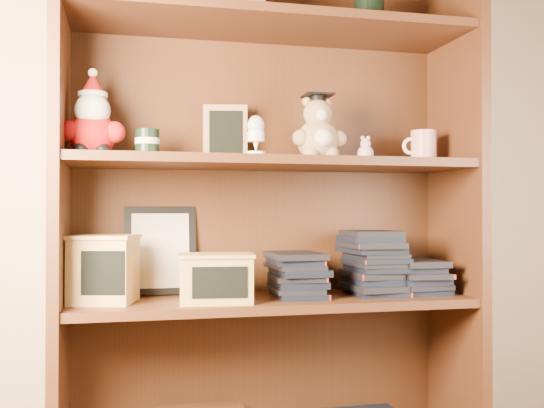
% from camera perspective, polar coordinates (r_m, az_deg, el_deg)
% --- Properties ---
extents(bookcase, '(1.20, 0.35, 1.60)m').
position_cam_1_polar(bookcase, '(1.88, -0.43, -1.27)').
color(bookcase, '#4B2815').
rests_on(bookcase, ground).
extents(shelf_lower, '(1.14, 0.33, 0.02)m').
position_cam_1_polar(shelf_lower, '(1.85, 0.00, -8.77)').
color(shelf_lower, '#4B2815').
rests_on(shelf_lower, ground).
extents(shelf_upper, '(1.14, 0.33, 0.02)m').
position_cam_1_polar(shelf_upper, '(1.84, 0.00, 3.66)').
color(shelf_upper, '#4B2815').
rests_on(shelf_upper, ground).
extents(santa_plush, '(0.17, 0.13, 0.25)m').
position_cam_1_polar(santa_plush, '(1.80, -15.78, 7.05)').
color(santa_plush, '#A50F0F').
rests_on(santa_plush, shelf_upper).
extents(teachers_tin, '(0.07, 0.07, 0.08)m').
position_cam_1_polar(teachers_tin, '(1.80, -11.11, 5.41)').
color(teachers_tin, black).
rests_on(teachers_tin, shelf_upper).
extents(chalkboard_plaque, '(0.13, 0.08, 0.17)m').
position_cam_1_polar(chalkboard_plaque, '(1.94, -4.21, 6.27)').
color(chalkboard_plaque, '#9E7547').
rests_on(chalkboard_plaque, shelf_upper).
extents(egg_cup, '(0.05, 0.05, 0.11)m').
position_cam_1_polar(egg_cup, '(1.76, -1.45, 6.26)').
color(egg_cup, white).
rests_on(egg_cup, shelf_upper).
extents(grad_teddy_bear, '(0.16, 0.14, 0.20)m').
position_cam_1_polar(grad_teddy_bear, '(1.88, 4.18, 6.27)').
color(grad_teddy_bear, '#A57E57').
rests_on(grad_teddy_bear, shelf_upper).
extents(pink_figurine, '(0.05, 0.05, 0.08)m').
position_cam_1_polar(pink_figurine, '(1.93, 8.37, 4.71)').
color(pink_figurine, '#D3A6A3').
rests_on(pink_figurine, shelf_upper).
extents(teacher_mug, '(0.11, 0.08, 0.10)m').
position_cam_1_polar(teacher_mug, '(2.01, 13.36, 5.05)').
color(teacher_mug, silver).
rests_on(teacher_mug, shelf_upper).
extents(certificate_frame, '(0.21, 0.05, 0.26)m').
position_cam_1_polar(certificate_frame, '(1.93, -9.98, -4.12)').
color(certificate_frame, black).
rests_on(certificate_frame, shelf_lower).
extents(treats_box, '(0.20, 0.20, 0.18)m').
position_cam_1_polar(treats_box, '(1.79, -14.82, -5.61)').
color(treats_box, tan).
rests_on(treats_box, shelf_lower).
extents(pencils_box, '(0.22, 0.16, 0.13)m').
position_cam_1_polar(pencils_box, '(1.75, -5.03, -6.60)').
color(pencils_box, tan).
rests_on(pencils_box, shelf_lower).
extents(book_stack_left, '(0.14, 0.20, 0.13)m').
position_cam_1_polar(book_stack_left, '(1.86, 2.30, -6.36)').
color(book_stack_left, black).
rests_on(book_stack_left, shelf_lower).
extents(book_stack_mid, '(0.14, 0.20, 0.19)m').
position_cam_1_polar(book_stack_mid, '(1.94, 8.99, -5.18)').
color(book_stack_mid, black).
rests_on(book_stack_mid, shelf_lower).
extents(book_stack_right, '(0.14, 0.20, 0.10)m').
position_cam_1_polar(book_stack_right, '(2.00, 12.77, -6.42)').
color(book_stack_right, black).
rests_on(book_stack_right, shelf_lower).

